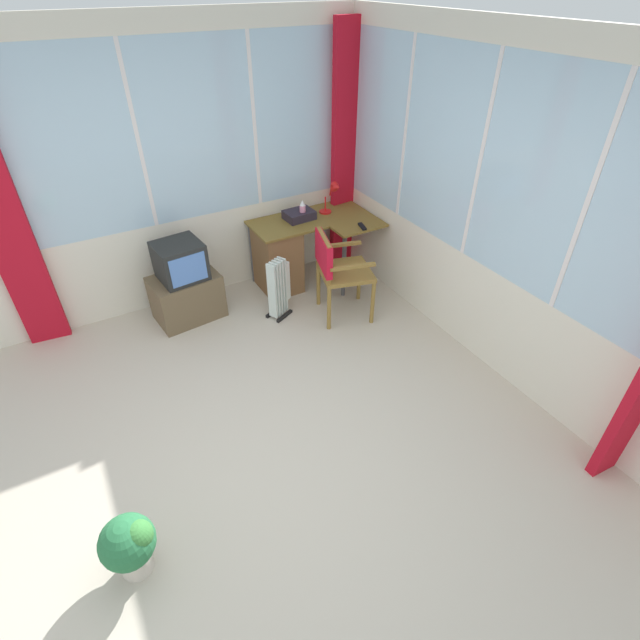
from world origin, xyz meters
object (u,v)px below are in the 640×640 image
object	(u,v)px
tv_remote	(362,226)
paper_tray	(299,215)
desk_lamp	(334,193)
desk	(283,254)
tv_on_stand	(185,286)
wooden_armchair	(334,264)
potted_plant	(130,544)
spray_bottle	(303,210)
space_heater	(279,287)

from	to	relation	value
tv_remote	paper_tray	bearing A→B (deg)	146.51
desk_lamp	tv_remote	xyz separation A→B (m)	(0.07, -0.45, -0.21)
desk	tv_on_stand	bearing A→B (deg)	-176.95
wooden_armchair	potted_plant	size ratio (longest dim) A/B	2.02
paper_tray	spray_bottle	bearing A→B (deg)	-57.54
tv_remote	tv_on_stand	world-z (taller)	tv_on_stand
desk	spray_bottle	bearing A→B (deg)	1.96
spray_bottle	potted_plant	size ratio (longest dim) A/B	0.49
desk_lamp	potted_plant	distance (m)	3.72
desk	potted_plant	bearing A→B (deg)	-131.52
tv_remote	desk_lamp	bearing A→B (deg)	112.00
desk_lamp	space_heater	xyz separation A→B (m)	(-0.91, -0.48, -0.63)
spray_bottle	paper_tray	size ratio (longest dim) A/B	0.72
potted_plant	desk	bearing A→B (deg)	48.48
tv_on_stand	tv_remote	bearing A→B (deg)	-12.41
potted_plant	paper_tray	bearing A→B (deg)	46.01
desk	wooden_armchair	bearing A→B (deg)	-75.67
spray_bottle	space_heater	xyz separation A→B (m)	(-0.53, -0.49, -0.51)
tv_on_stand	potted_plant	size ratio (longest dim) A/B	1.85
desk_lamp	tv_remote	size ratio (longest dim) A/B	2.32
desk	tv_remote	xyz separation A→B (m)	(0.70, -0.45, 0.34)
spray_bottle	paper_tray	world-z (taller)	spray_bottle
desk	desk_lamp	bearing A→B (deg)	0.06
wooden_armchair	tv_on_stand	size ratio (longest dim) A/B	1.09
desk_lamp	wooden_armchair	bearing A→B (deg)	-120.33
tv_remote	potted_plant	world-z (taller)	tv_remote
desk	space_heater	xyz separation A→B (m)	(-0.27, -0.48, -0.07)
tv_on_stand	desk_lamp	bearing A→B (deg)	1.96
desk	paper_tray	xyz separation A→B (m)	(0.24, 0.05, 0.38)
spray_bottle	paper_tray	bearing A→B (deg)	122.46
wooden_armchair	tv_remote	bearing A→B (deg)	30.51
spray_bottle	desk	bearing A→B (deg)	-178.04
desk	space_heater	size ratio (longest dim) A/B	2.03
desk_lamp	tv_remote	distance (m)	0.51
desk	tv_remote	bearing A→B (deg)	-32.80
tv_remote	tv_on_stand	xyz separation A→B (m)	(-1.79, 0.39, -0.38)
tv_remote	potted_plant	distance (m)	3.46
space_heater	spray_bottle	bearing A→B (deg)	42.59
tv_remote	tv_on_stand	bearing A→B (deg)	-179.06
desk	space_heater	bearing A→B (deg)	-119.59
spray_bottle	potted_plant	world-z (taller)	spray_bottle
tv_on_stand	space_heater	size ratio (longest dim) A/B	1.31
desk_lamp	potted_plant	size ratio (longest dim) A/B	0.79
wooden_armchair	potted_plant	xyz separation A→B (m)	(-2.32, -1.64, -0.32)
paper_tray	space_heater	world-z (taller)	paper_tray
spray_bottle	potted_plant	xyz separation A→B (m)	(-2.38, -2.41, -0.57)
desk	potted_plant	distance (m)	3.21
tv_remote	paper_tray	xyz separation A→B (m)	(-0.47, 0.50, 0.03)
desk	space_heater	distance (m)	0.56
wooden_armchair	space_heater	world-z (taller)	wooden_armchair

